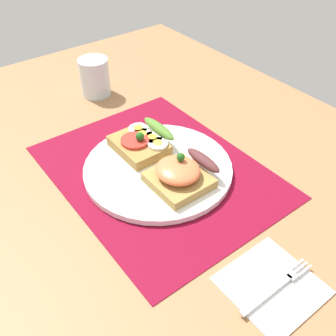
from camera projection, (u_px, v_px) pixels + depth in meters
ground_plane at (158, 178)px, 72.19cm from camera, size 120.00×90.00×3.20cm
placemat at (158, 171)px, 71.07cm from camera, size 42.73×33.05×0.30cm
plate at (158, 168)px, 70.61cm from camera, size 26.80×26.80×1.11cm
sandwich_egg_tomato at (143, 141)px, 73.40cm from camera, size 10.31×9.56×4.20cm
sandwich_salmon at (182, 173)px, 65.77cm from camera, size 9.52×10.70×5.54cm
napkin at (272, 285)px, 52.69cm from camera, size 11.87×11.92×0.60cm
fork at (279, 285)px, 52.13cm from camera, size 1.62×13.03×0.32cm
drinking_glass at (95, 77)px, 90.33cm from camera, size 6.88×6.88×8.66cm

